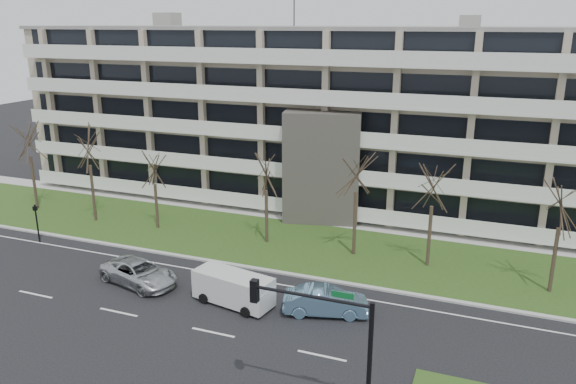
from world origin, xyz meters
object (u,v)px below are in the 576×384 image
at_px(traffic_signal, 328,339).
at_px(pedestrian_signal, 36,218).
at_px(white_van, 234,286).
at_px(silver_pickup, 139,273).
at_px(blue_sedan, 326,301).

bearing_deg(traffic_signal, pedestrian_signal, 156.68).
height_order(white_van, traffic_signal, traffic_signal).
bearing_deg(white_van, silver_pickup, -171.22).
relative_size(traffic_signal, pedestrian_signal, 2.02).
relative_size(blue_sedan, pedestrian_signal, 1.60).
distance_m(white_van, pedestrian_signal, 18.07).
bearing_deg(silver_pickup, blue_sedan, -72.99).
height_order(blue_sedan, white_van, white_van).
relative_size(blue_sedan, white_van, 0.94).
bearing_deg(pedestrian_signal, blue_sedan, -18.23).
xyz_separation_m(blue_sedan, white_van, (-5.26, -0.79, 0.34)).
distance_m(blue_sedan, pedestrian_signal, 23.16).
distance_m(blue_sedan, white_van, 5.33).
distance_m(silver_pickup, white_van, 6.72).
xyz_separation_m(blue_sedan, pedestrian_signal, (-22.99, 2.59, 1.10)).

